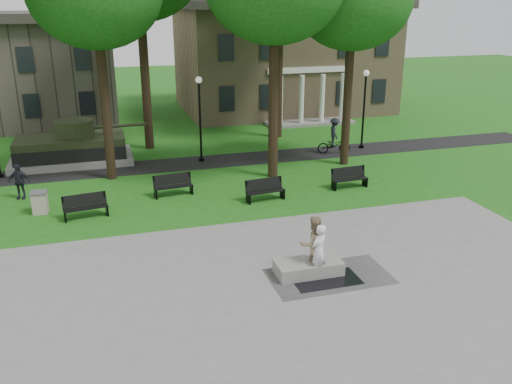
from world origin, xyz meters
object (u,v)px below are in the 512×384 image
at_px(concrete_block, 309,268).
at_px(trash_bin, 40,202).
at_px(friend_watching, 313,244).
at_px(cyclist, 334,139).
at_px(park_bench_0, 86,206).
at_px(skateboarder, 319,251).

relative_size(concrete_block, trash_bin, 2.29).
height_order(friend_watching, cyclist, cyclist).
relative_size(concrete_block, park_bench_0, 1.19).
bearing_deg(friend_watching, cyclist, -119.80).
relative_size(concrete_block, skateboarder, 1.20).
xyz_separation_m(friend_watching, cyclist, (6.83, 13.45, -0.14)).
relative_size(skateboarder, cyclist, 0.86).
distance_m(skateboarder, park_bench_0, 10.53).
xyz_separation_m(cyclist, trash_bin, (-15.97, -5.16, -0.39)).
bearing_deg(friend_watching, trash_bin, -45.05).
distance_m(friend_watching, park_bench_0, 10.25).
bearing_deg(trash_bin, park_bench_0, -30.01).
xyz_separation_m(skateboarder, cyclist, (6.79, 13.81, -0.06)).
bearing_deg(cyclist, skateboarder, 166.63).
height_order(friend_watching, park_bench_0, friend_watching).
bearing_deg(cyclist, concrete_block, 165.44).
distance_m(concrete_block, cyclist, 15.29).
height_order(skateboarder, friend_watching, friend_watching).
xyz_separation_m(skateboarder, park_bench_0, (-7.31, 7.57, -0.41)).
bearing_deg(park_bench_0, friend_watching, -53.25).
bearing_deg(friend_watching, concrete_block, 29.57).
bearing_deg(concrete_block, friend_watching, 32.44).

